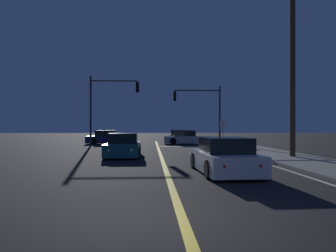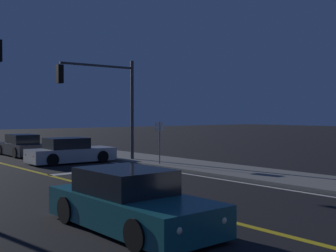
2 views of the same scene
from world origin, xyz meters
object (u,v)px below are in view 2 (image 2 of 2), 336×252
car_parked_curb_silver (70,152)px  street_sign_corner (160,136)px  traffic_signal_near_right (106,93)px  car_side_waiting_teal (130,203)px  car_far_approaching_charcoal (21,146)px

car_parked_curb_silver → street_sign_corner: size_ratio=2.05×
car_parked_curb_silver → traffic_signal_near_right: size_ratio=0.84×
car_parked_curb_silver → traffic_signal_near_right: 3.70m
car_side_waiting_teal → street_sign_corner: size_ratio=2.06×
car_parked_curb_silver → car_side_waiting_teal: 14.03m
car_parked_curb_silver → street_sign_corner: bearing=34.2°
car_far_approaching_charcoal → car_parked_curb_silver: 5.65m
car_side_waiting_teal → street_sign_corner: street_sign_corner is taller
car_side_waiting_teal → traffic_signal_near_right: bearing=-119.7°
car_far_approaching_charcoal → traffic_signal_near_right: 7.99m
car_far_approaching_charcoal → street_sign_corner: (3.16, -9.93, 0.94)m
car_far_approaching_charcoal → car_side_waiting_teal: size_ratio=0.97×
car_parked_curb_silver → car_side_waiting_teal: same height
street_sign_corner → car_parked_curb_silver: bearing=121.7°
street_sign_corner → car_far_approaching_charcoal: bearing=107.6°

